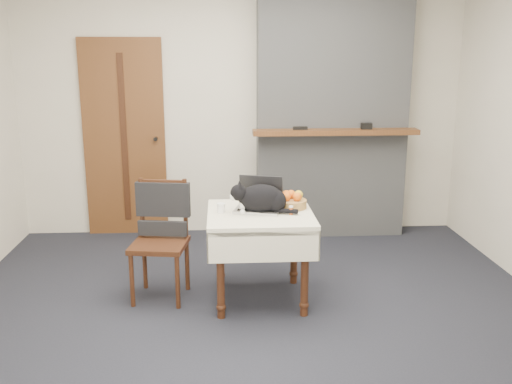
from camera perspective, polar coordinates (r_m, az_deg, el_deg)
ground at (r=4.29m, az=-0.28°, el=-11.89°), size 4.50×4.50×0.00m
room_shell at (r=4.32m, az=-0.67°, el=12.54°), size 4.52×4.01×2.61m
door at (r=5.97m, az=-13.02°, el=5.23°), size 0.82×0.10×2.00m
chimney at (r=5.84m, az=7.59°, el=8.21°), size 1.62×0.48×2.60m
side_table at (r=4.28m, az=0.40°, el=-3.47°), size 0.78×0.78×0.70m
laptop at (r=4.31m, az=0.30°, el=-0.95°), size 0.40×0.37×0.25m
cat at (r=4.21m, az=0.63°, el=-0.69°), size 0.51×0.22×0.24m
cream_jar at (r=4.24m, az=-3.51°, el=-1.60°), size 0.06×0.06×0.07m
pill_bottle at (r=4.19m, az=3.52°, el=-1.81°), size 0.03×0.03×0.07m
fruit_basket at (r=4.36m, az=3.60°, el=-0.92°), size 0.23×0.23×0.13m
desk_clutter at (r=4.34m, az=2.97°, el=-1.64°), size 0.11×0.09×0.01m
chair at (r=4.46m, az=-9.43°, el=-3.03°), size 0.47×0.46×0.91m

